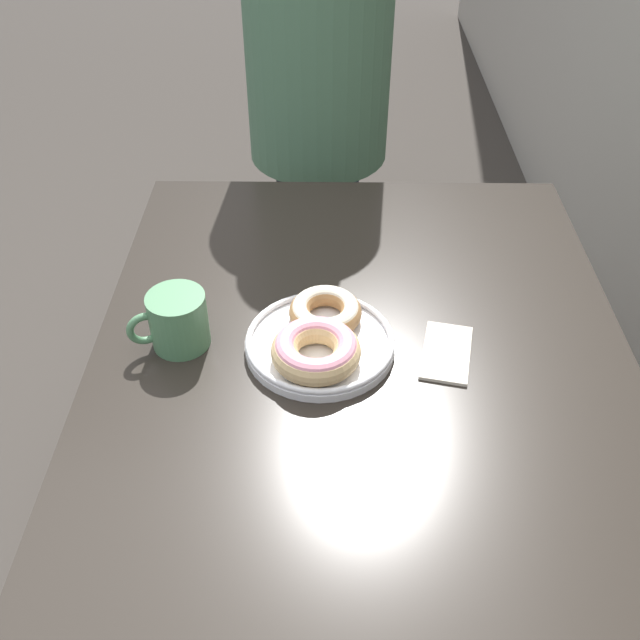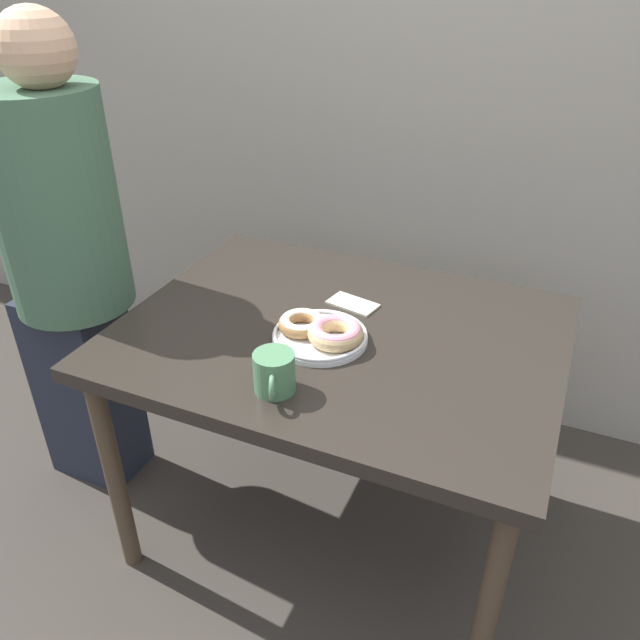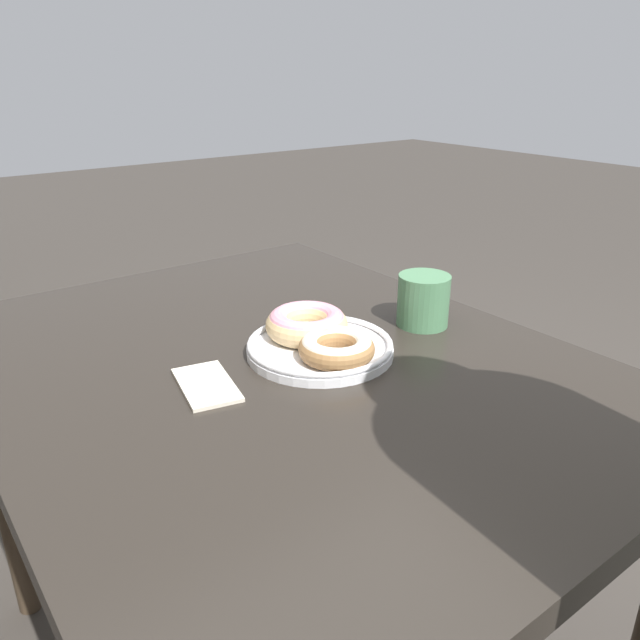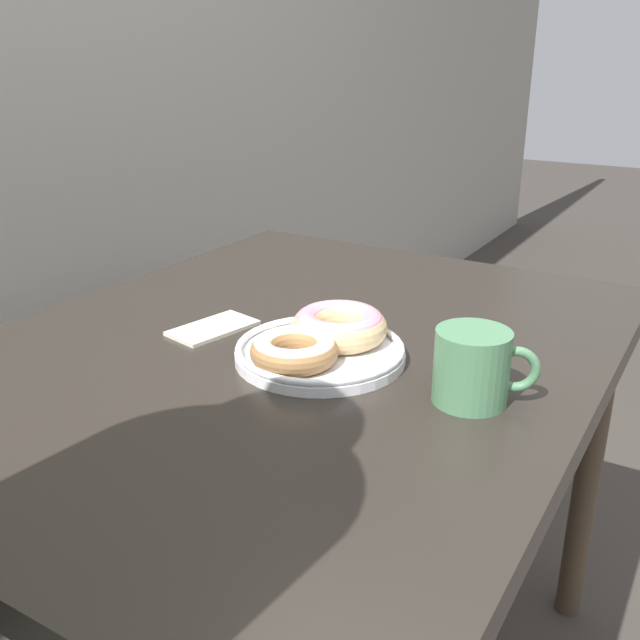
{
  "view_description": "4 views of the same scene",
  "coord_description": "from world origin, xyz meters",
  "views": [
    {
      "loc": [
        0.82,
        0.26,
        1.5
      ],
      "look_at": [
        -0.03,
        0.25,
        0.78
      ],
      "focal_mm": 40.0,
      "sensor_mm": 36.0,
      "label": 1
    },
    {
      "loc": [
        0.5,
        -0.95,
        1.58
      ],
      "look_at": [
        -0.03,
        0.25,
        0.78
      ],
      "focal_mm": 35.0,
      "sensor_mm": 36.0,
      "label": 2
    },
    {
      "loc": [
        -0.77,
        0.81,
        1.16
      ],
      "look_at": [
        -0.03,
        0.25,
        0.78
      ],
      "focal_mm": 35.0,
      "sensor_mm": 36.0,
      "label": 3
    },
    {
      "loc": [
        -0.82,
        -0.22,
        1.14
      ],
      "look_at": [
        -0.03,
        0.25,
        0.78
      ],
      "focal_mm": 40.0,
      "sensor_mm": 36.0,
      "label": 4
    }
  ],
  "objects": [
    {
      "name": "ground_plane",
      "position": [
        0.0,
        0.0,
        0.0
      ],
      "size": [
        14.0,
        14.0,
        0.0
      ],
      "primitive_type": "plane",
      "color": "#38332D"
    },
    {
      "name": "napkin",
      "position": [
        -0.02,
        0.46,
        0.72
      ],
      "size": [
        0.15,
        0.1,
        0.01
      ],
      "color": "beige",
      "rests_on": "dining_table"
    },
    {
      "name": "donut_plate",
      "position": [
        -0.02,
        0.25,
        0.75
      ],
      "size": [
        0.26,
        0.24,
        0.06
      ],
      "color": "white",
      "rests_on": "dining_table"
    },
    {
      "name": "person_figure",
      "position": [
        -0.82,
        0.24,
        0.79
      ],
      "size": [
        0.36,
        0.34,
        1.46
      ],
      "color": "#232838",
      "rests_on": "ground_plane"
    },
    {
      "name": "dining_table",
      "position": [
        0.0,
        0.32,
        0.65
      ],
      "size": [
        1.12,
        0.87,
        0.72
      ],
      "color": "#28231E",
      "rests_on": "ground_plane"
    },
    {
      "name": "coffee_mug",
      "position": [
        -0.04,
        0.03,
        0.77
      ],
      "size": [
        0.09,
        0.13,
        0.09
      ],
      "color": "#4C7F56",
      "rests_on": "dining_table"
    }
  ]
}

